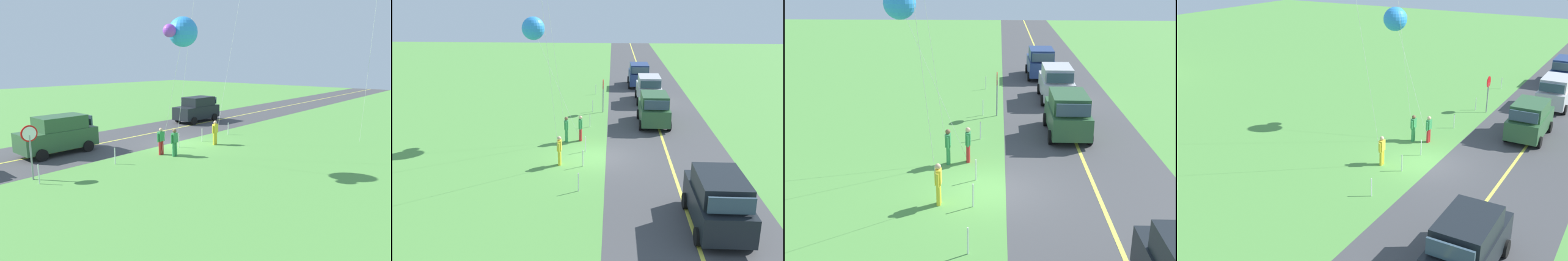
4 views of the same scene
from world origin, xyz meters
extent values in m
cube|color=#549342|center=(0.00, 0.00, -0.05)|extent=(120.00, 120.00, 0.10)
cube|color=#424244|center=(0.00, -4.00, 0.00)|extent=(120.00, 7.00, 0.00)
cube|color=#E5E04C|center=(0.00, -4.00, 0.01)|extent=(120.00, 0.16, 0.00)
cube|color=#2D5633|center=(6.59, -3.69, 0.89)|extent=(4.40, 1.90, 1.10)
cube|color=#2D5633|center=(6.34, -3.69, 1.84)|extent=(2.73, 1.75, 0.80)
cube|color=#334756|center=(7.42, -3.69, 1.84)|extent=(0.10, 1.61, 0.64)
cube|color=#334756|center=(4.72, -3.69, 1.84)|extent=(0.10, 1.61, 0.60)
cylinder|color=black|center=(8.02, -2.74, 0.34)|extent=(0.68, 0.22, 0.68)
cylinder|color=black|center=(8.02, -4.64, 0.34)|extent=(0.68, 0.22, 0.68)
cylinder|color=black|center=(5.16, -2.74, 0.34)|extent=(0.68, 0.22, 0.68)
cylinder|color=black|center=(5.16, -4.64, 0.34)|extent=(0.68, 0.22, 0.68)
cube|color=#B7B7BC|center=(13.38, -3.87, 0.89)|extent=(4.40, 1.90, 1.10)
cube|color=#B7B7BC|center=(13.13, -3.87, 1.84)|extent=(2.73, 1.75, 0.80)
cube|color=#334756|center=(14.22, -3.87, 1.84)|extent=(0.10, 1.62, 0.64)
cube|color=#334756|center=(11.51, -3.87, 1.84)|extent=(0.10, 1.62, 0.60)
cylinder|color=black|center=(14.81, -2.92, 0.34)|extent=(0.68, 0.22, 0.68)
cylinder|color=black|center=(11.95, -2.92, 0.34)|extent=(0.68, 0.22, 0.68)
cylinder|color=black|center=(11.95, -4.82, 0.34)|extent=(0.68, 0.22, 0.68)
cube|color=navy|center=(20.05, -3.41, 0.89)|extent=(4.40, 1.90, 1.10)
cube|color=navy|center=(19.80, -3.41, 1.84)|extent=(2.73, 1.75, 0.80)
cube|color=#334756|center=(18.18, -3.41, 1.84)|extent=(0.10, 1.62, 0.60)
cylinder|color=black|center=(21.48, -2.46, 0.34)|extent=(0.68, 0.22, 0.68)
cylinder|color=black|center=(18.62, -2.46, 0.34)|extent=(0.68, 0.22, 0.68)
cube|color=black|center=(-7.36, -4.92, 0.89)|extent=(4.40, 1.90, 1.10)
cube|color=black|center=(-7.61, -4.92, 1.84)|extent=(2.73, 1.75, 0.80)
cube|color=#334756|center=(-6.52, -4.92, 1.84)|extent=(0.10, 1.62, 0.64)
cube|color=#334756|center=(-9.23, -4.92, 1.84)|extent=(0.10, 1.62, 0.60)
cylinder|color=black|center=(-5.93, -3.97, 0.34)|extent=(0.68, 0.22, 0.68)
cylinder|color=black|center=(-5.93, -5.87, 0.34)|extent=(0.68, 0.22, 0.68)
cylinder|color=gray|center=(9.69, -0.10, 1.05)|extent=(0.08, 0.08, 2.10)
cylinder|color=red|center=(9.69, -0.10, 2.18)|extent=(0.76, 0.04, 0.76)
cylinder|color=white|center=(9.69, -0.07, 2.18)|extent=(0.62, 0.01, 0.62)
cylinder|color=yellow|center=(-1.42, 1.95, 0.41)|extent=(0.16, 0.16, 0.82)
cylinder|color=yellow|center=(-1.24, 1.95, 0.41)|extent=(0.16, 0.16, 0.82)
cube|color=yellow|center=(-1.33, 1.95, 1.10)|extent=(0.36, 0.22, 0.56)
cylinder|color=yellow|center=(-1.57, 1.95, 1.05)|extent=(0.10, 0.10, 0.52)
cylinder|color=yellow|center=(-1.09, 1.95, 1.05)|extent=(0.10, 0.10, 0.52)
sphere|color=#D8AD84|center=(-1.33, 1.95, 1.49)|extent=(0.22, 0.22, 0.22)
cylinder|color=#338C4C|center=(2.38, 1.98, 0.41)|extent=(0.16, 0.16, 0.82)
cylinder|color=#338C4C|center=(2.56, 1.98, 0.41)|extent=(0.16, 0.16, 0.82)
cube|color=#338C4C|center=(2.47, 1.98, 1.10)|extent=(0.36, 0.22, 0.56)
cylinder|color=#338C4C|center=(2.23, 1.98, 1.05)|extent=(0.10, 0.10, 0.52)
cylinder|color=#338C4C|center=(2.71, 1.98, 1.05)|extent=(0.10, 0.10, 0.52)
sphere|color=brown|center=(2.47, 1.98, 1.49)|extent=(0.22, 0.22, 0.22)
cylinder|color=red|center=(2.65, 1.13, 0.41)|extent=(0.16, 0.16, 0.82)
cylinder|color=red|center=(2.83, 1.13, 0.41)|extent=(0.16, 0.16, 0.82)
cube|color=#338C4C|center=(2.74, 1.13, 1.10)|extent=(0.36, 0.22, 0.56)
cylinder|color=#338C4C|center=(2.50, 1.13, 1.05)|extent=(0.10, 0.10, 0.52)
cylinder|color=#338C4C|center=(2.98, 1.13, 1.05)|extent=(0.10, 0.10, 0.52)
sphere|color=#D8AD84|center=(2.74, 1.13, 1.49)|extent=(0.22, 0.22, 0.22)
cylinder|color=silver|center=(-2.44, 2.26, 5.81)|extent=(2.24, 0.62, 11.63)
cylinder|color=silver|center=(3.33, 2.60, 3.37)|extent=(1.20, 2.95, 6.75)
sphere|color=#2D8CE5|center=(3.93, 4.07, 6.74)|extent=(1.40, 1.40, 1.40)
sphere|color=purple|center=(4.83, 4.07, 6.74)|extent=(0.60, 0.60, 0.60)
cylinder|color=silver|center=(-4.52, 0.70, 0.45)|extent=(0.05, 0.05, 0.90)
cylinder|color=silver|center=(-1.49, 0.70, 0.45)|extent=(0.05, 0.05, 0.90)
cylinder|color=silver|center=(0.80, 0.70, 0.45)|extent=(0.05, 0.05, 0.90)
cylinder|color=silver|center=(5.69, 0.70, 0.45)|extent=(0.05, 0.05, 0.90)
cylinder|color=silver|center=(5.69, 0.70, 0.45)|extent=(0.05, 0.05, 0.90)
cylinder|color=silver|center=(9.77, 0.70, 0.45)|extent=(0.05, 0.05, 0.90)
cylinder|color=silver|center=(15.98, 0.70, 0.45)|extent=(0.05, 0.05, 0.90)
camera|label=1|loc=(16.28, 15.68, 5.34)|focal=31.92mm
camera|label=2|loc=(-22.74, -0.77, 8.69)|focal=39.74mm
camera|label=3|loc=(-17.27, -0.15, 8.33)|focal=44.86mm
camera|label=4|loc=(-21.18, -9.16, 10.73)|focal=43.89mm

